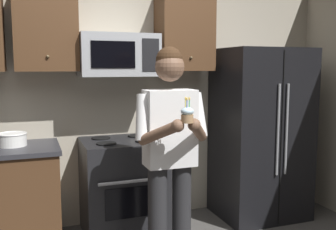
# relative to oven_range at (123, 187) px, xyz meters

# --- Properties ---
(wall_back) EXTENTS (4.40, 0.10, 2.60)m
(wall_back) POSITION_rel_oven_range_xyz_m (0.15, 0.39, 0.84)
(wall_back) COLOR #B7AD99
(wall_back) RESTS_ON ground
(oven_range) EXTENTS (0.76, 0.70, 0.93)m
(oven_range) POSITION_rel_oven_range_xyz_m (0.00, 0.00, 0.00)
(oven_range) COLOR black
(oven_range) RESTS_ON ground
(microwave) EXTENTS (0.74, 0.41, 0.40)m
(microwave) POSITION_rel_oven_range_xyz_m (0.00, 0.12, 1.26)
(microwave) COLOR #9EA0A5
(refrigerator) EXTENTS (0.90, 0.75, 1.80)m
(refrigerator) POSITION_rel_oven_range_xyz_m (1.50, -0.04, 0.44)
(refrigerator) COLOR black
(refrigerator) RESTS_ON ground
(cabinet_row_upper) EXTENTS (2.78, 0.36, 0.76)m
(cabinet_row_upper) POSITION_rel_oven_range_xyz_m (-0.57, 0.17, 1.49)
(cabinet_row_upper) COLOR #4C301C
(bowl_large_white) EXTENTS (0.25, 0.25, 0.12)m
(bowl_large_white) POSITION_rel_oven_range_xyz_m (-0.97, 0.07, 0.52)
(bowl_large_white) COLOR white
(bowl_large_white) RESTS_ON counter_left
(person) EXTENTS (0.60, 0.48, 1.76)m
(person) POSITION_rel_oven_range_xyz_m (0.18, -0.83, 0.53)
(person) COLOR #262628
(person) RESTS_ON ground
(cupcake) EXTENTS (0.09, 0.09, 0.17)m
(cupcake) POSITION_rel_oven_range_xyz_m (0.18, -1.16, 0.83)
(cupcake) COLOR #A87F56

